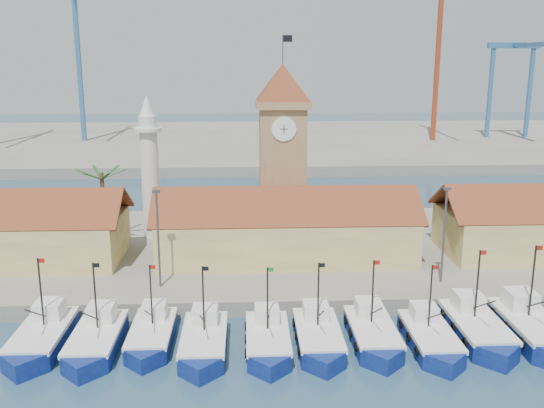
{
  "coord_description": "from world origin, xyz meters",
  "views": [
    {
      "loc": [
        -4.11,
        -40.39,
        22.01
      ],
      "look_at": [
        -1.51,
        18.0,
        7.68
      ],
      "focal_mm": 40.0,
      "sensor_mm": 36.0,
      "label": 1
    }
  ],
  "objects_px": {
    "boat_5": "(319,339)",
    "minaret": "(150,167)",
    "boat_0": "(41,340)",
    "clock_tower": "(282,149)"
  },
  "relations": [
    {
      "from": "boat_0",
      "to": "clock_tower",
      "type": "distance_m",
      "value": 32.37
    },
    {
      "from": "boat_5",
      "to": "minaret",
      "type": "height_order",
      "value": "minaret"
    },
    {
      "from": "boat_5",
      "to": "minaret",
      "type": "bearing_deg",
      "value": 122.63
    },
    {
      "from": "boat_0",
      "to": "clock_tower",
      "type": "bearing_deg",
      "value": 48.88
    },
    {
      "from": "boat_5",
      "to": "clock_tower",
      "type": "height_order",
      "value": "clock_tower"
    },
    {
      "from": "boat_5",
      "to": "clock_tower",
      "type": "relative_size",
      "value": 0.41
    },
    {
      "from": "boat_0",
      "to": "minaret",
      "type": "height_order",
      "value": "minaret"
    },
    {
      "from": "boat_5",
      "to": "clock_tower",
      "type": "distance_m",
      "value": 26.21
    },
    {
      "from": "boat_5",
      "to": "clock_tower",
      "type": "xyz_separation_m",
      "value": [
        -1.42,
        23.63,
        11.24
      ]
    },
    {
      "from": "boat_0",
      "to": "clock_tower",
      "type": "relative_size",
      "value": 0.44
    }
  ]
}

